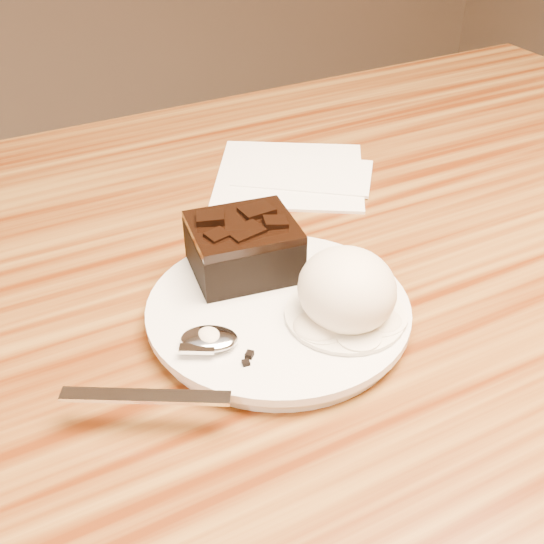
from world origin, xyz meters
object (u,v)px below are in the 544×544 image
plate (278,313)px  spoon (209,341)px  dining_table (303,540)px  ice_cream_scoop (347,289)px  napkin (290,173)px  brownie (244,251)px

plate → spoon: bearing=-164.1°
dining_table → ice_cream_scoop: ice_cream_scoop is taller
dining_table → napkin: 0.42m
spoon → plate: bearing=-43.9°
spoon → dining_table: bearing=-33.5°
plate → brownie: (-0.00, 0.05, 0.03)m
ice_cream_scoop → napkin: size_ratio=0.49×
brownie → ice_cream_scoop: 0.10m
ice_cream_scoop → spoon: size_ratio=0.46×
plate → napkin: (0.13, 0.21, -0.01)m
napkin → ice_cream_scoop: bearing=-110.5°
plate → spoon: (-0.06, -0.02, 0.01)m
ice_cream_scoop → spoon: bearing=170.0°
brownie → napkin: size_ratio=0.53×
ice_cream_scoop → napkin: 0.26m
dining_table → plate: 0.39m
spoon → brownie: bearing=-10.7°
ice_cream_scoop → dining_table: bearing=74.8°
brownie → napkin: brownie is taller
dining_table → ice_cream_scoop: (-0.02, -0.08, 0.42)m
brownie → spoon: 0.10m
ice_cream_scoop → spoon: (-0.10, 0.02, -0.02)m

